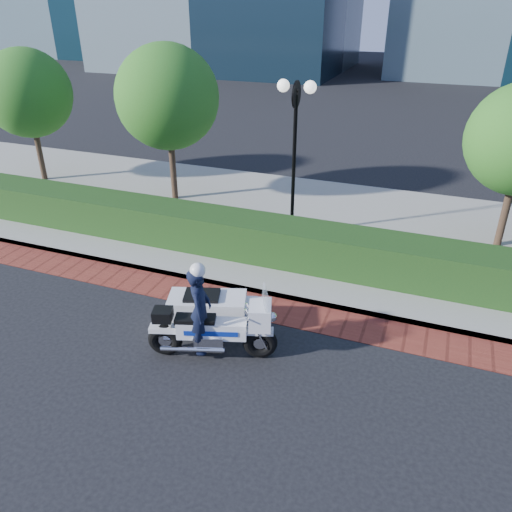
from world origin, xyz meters
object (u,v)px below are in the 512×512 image
(tree_b, at_px, (167,97))
(police_motorcycle, at_px, (209,315))
(lamppost, at_px, (295,136))
(tree_a, at_px, (27,93))

(tree_b, xyz_separation_m, police_motorcycle, (4.44, -6.60, -2.74))
(lamppost, xyz_separation_m, police_motorcycle, (-0.06, -5.30, -2.26))
(lamppost, relative_size, police_motorcycle, 1.66)
(tree_a, bearing_deg, lamppost, -7.41)
(lamppost, bearing_deg, police_motorcycle, -90.63)
(tree_b, bearing_deg, police_motorcycle, -56.05)
(tree_a, bearing_deg, tree_b, 0.00)
(tree_b, bearing_deg, tree_a, 180.00)
(tree_b, height_order, police_motorcycle, tree_b)
(tree_b, distance_m, police_motorcycle, 8.41)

